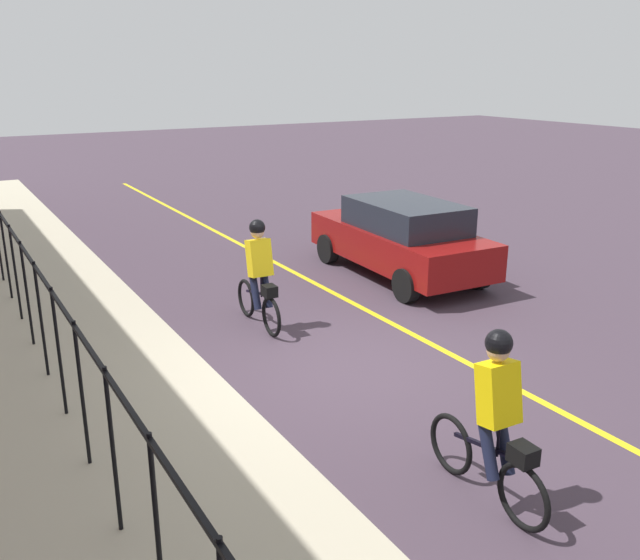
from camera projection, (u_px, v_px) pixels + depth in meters
ground_plane at (348, 368)px, 9.72m from camera, size 80.00×80.00×0.00m
lane_line_centre at (435, 346)px, 10.49m from camera, size 36.00×0.12×0.01m
sidewalk at (109, 424)px, 8.05m from camera, size 40.00×3.20×0.15m
iron_fence at (46, 311)px, 8.32m from camera, size 21.17×0.04×1.60m
cyclist_lead at (259, 275)px, 10.99m from camera, size 1.71×0.37×1.83m
cyclist_follow at (495, 420)px, 6.45m from camera, size 1.71×0.37×1.83m
patrol_sedan at (401, 237)px, 13.83m from camera, size 4.48×2.08×1.58m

